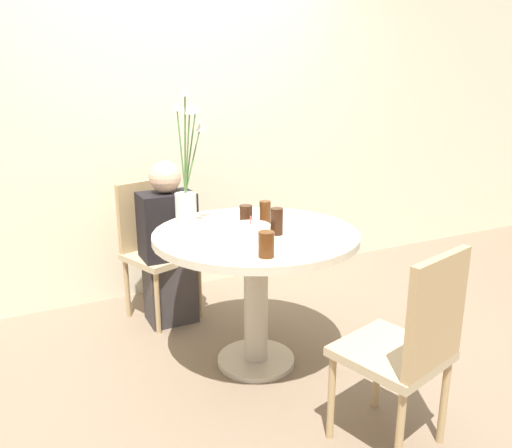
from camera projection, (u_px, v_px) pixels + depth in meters
ground_plane at (256, 362)px, 2.82m from camera, size 16.00×16.00×0.00m
wall_back at (175, 116)px, 3.58m from camera, size 8.00×0.05×2.60m
dining_table at (256, 259)px, 2.66m from camera, size 1.08×1.08×0.77m
chair_near_front at (154, 242)px, 3.31m from camera, size 0.51×0.51×0.91m
chair_left_flank at (409, 342)px, 2.01m from camera, size 0.49×0.49×0.91m
birthday_cake at (251, 232)px, 2.49m from camera, size 0.20×0.20×0.12m
flower_vase at (187, 189)px, 2.61m from camera, size 0.19×0.18×0.74m
side_plate at (331, 228)px, 2.66m from camera, size 0.20×0.20×0.01m
drink_glass_0 at (246, 216)px, 2.71m from camera, size 0.07×0.07×0.11m
drink_glass_1 at (277, 221)px, 2.55m from camera, size 0.06×0.06×0.14m
drink_glass_2 at (265, 213)px, 2.74m from camera, size 0.06×0.06×0.13m
drink_glass_3 at (266, 244)px, 2.21m from camera, size 0.07×0.07×0.12m
person_woman at (168, 249)px, 3.20m from camera, size 0.34×0.24×1.07m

